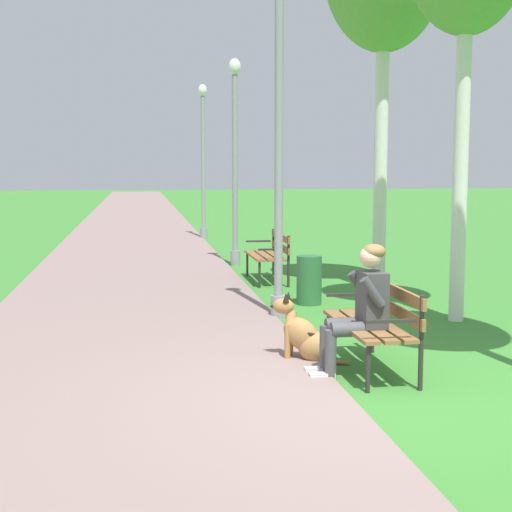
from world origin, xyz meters
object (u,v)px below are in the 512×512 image
Objects in this scene: lamp_post_near at (279,129)px; lamp_post_mid at (235,160)px; park_bench_mid at (270,252)px; lamp_post_far at (203,160)px; person_seated_on_near_bench at (361,305)px; park_bench_near at (377,319)px; litter_bin at (309,280)px; dog_shepherd at (306,337)px.

lamp_post_near reaches higher than lamp_post_mid.
lamp_post_far is (-0.46, 7.90, 1.64)m from park_bench_mid.
person_seated_on_near_bench is at bearing -89.03° from lamp_post_mid.
lamp_post_mid is (-0.34, 7.97, 1.59)m from park_bench_near.
park_bench_near is at bearing -92.48° from litter_bin.
lamp_post_near is at bearing -91.31° from lamp_post_mid.
lamp_post_mid is at bearing 88.04° from dog_shepherd.
park_bench_mid reaches higher than litter_bin.
litter_bin is (0.15, 3.57, -0.16)m from park_bench_near.
park_bench_mid is 0.37× the size of lamp_post_mid.
person_seated_on_near_bench is 0.30× the size of lamp_post_far.
lamp_post_far is at bearing 91.12° from person_seated_on_near_bench.
lamp_post_mid is (0.12, 5.33, -0.34)m from lamp_post_near.
lamp_post_near is 1.13× the size of lamp_post_far.
park_bench_mid is at bearing -86.66° from lamp_post_far.
lamp_post_mid reaches higher than person_seated_on_near_bench.
lamp_post_mid is (0.26, 7.55, 1.84)m from dog_shepherd.
litter_bin is at bearing -86.42° from lamp_post_far.
park_bench_near is at bearing -80.01° from lamp_post_near.
park_bench_mid is 2.25m from litter_bin.
lamp_post_near reaches higher than litter_bin.
lamp_post_near is (-0.45, -3.16, 1.92)m from park_bench_mid.
dog_shepherd is at bearing -91.96° from lamp_post_mid.
person_seated_on_near_bench is at bearing -88.88° from lamp_post_far.
park_bench_near is 0.37× the size of lamp_post_mid.
lamp_post_mid reaches higher than litter_bin.
park_bench_mid is at bearing 83.79° from dog_shepherd.
park_bench_mid is 1.94× the size of dog_shepherd.
dog_shepherd is (-0.59, -5.39, -0.25)m from park_bench_mid.
person_seated_on_near_bench is 0.27× the size of lamp_post_near.
dog_shepherd is 3.24m from litter_bin.
person_seated_on_near_bench reaches higher than park_bench_near.
person_seated_on_near_bench is at bearing -144.95° from park_bench_near.
person_seated_on_near_bench is at bearing -91.83° from park_bench_mid.
lamp_post_mid reaches higher than park_bench_near.
dog_shepherd is at bearing -103.54° from litter_bin.
lamp_post_mid is at bearing 90.97° from person_seated_on_near_bench.
lamp_post_mid is at bearing -88.66° from lamp_post_far.
lamp_post_near is 1.16× the size of lamp_post_mid.
lamp_post_mid is 5.79× the size of litter_bin.
dog_shepherd is 3.12m from lamp_post_near.
lamp_post_mid is at bearing 92.48° from park_bench_near.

